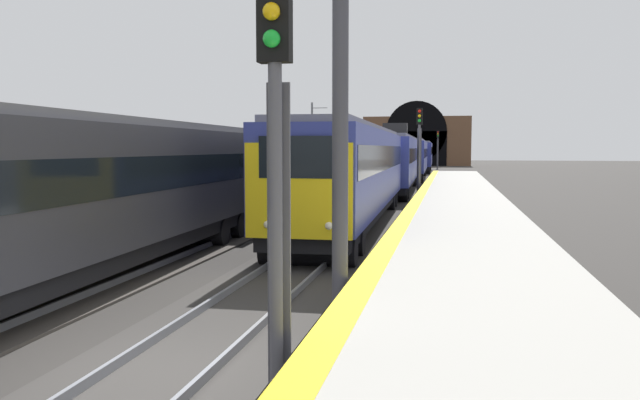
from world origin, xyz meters
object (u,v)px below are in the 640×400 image
train_adjacent_platform (227,174)px  railway_signal_mid (419,144)px  overhead_signal_gantry (115,13)px  railway_signal_near (276,151)px  railway_signal_far (438,146)px  train_main_approaching (405,158)px  catenary_mast_near (312,139)px

train_adjacent_platform → railway_signal_mid: (18.71, -6.21, 1.22)m
railway_signal_mid → overhead_signal_gantry: size_ratio=0.66×
train_adjacent_platform → railway_signal_near: size_ratio=7.46×
train_adjacent_platform → railway_signal_far: 77.93m
train_main_approaching → railway_signal_far: bearing=176.3°
railway_signal_far → overhead_signal_gantry: overhead_signal_gantry is taller
railway_signal_mid → overhead_signal_gantry: overhead_signal_gantry is taller
train_adjacent_platform → overhead_signal_gantry: 12.32m
railway_signal_far → train_main_approaching: bearing=-2.5°
catenary_mast_near → train_adjacent_platform: bearing=-171.6°
train_main_approaching → railway_signal_mid: bearing=6.3°
train_adjacent_platform → railway_signal_mid: size_ratio=6.78×
train_main_approaching → railway_signal_mid: (-14.41, -1.91, 1.14)m
train_main_approaching → railway_signal_near: (-48.44, -1.91, 0.85)m
railway_signal_mid → railway_signal_far: railway_signal_far is taller
train_main_approaching → railway_signal_near: size_ratio=15.50×
overhead_signal_gantry → catenary_mast_near: 58.27m
railway_signal_near → catenary_mast_near: size_ratio=0.64×
railway_signal_near → railway_signal_mid: railway_signal_mid is taller
railway_signal_near → railway_signal_far: bearing=-180.0°
railway_signal_mid → railway_signal_near: bearing=0.0°
train_adjacent_platform → catenary_mast_near: size_ratio=4.76×
train_main_approaching → catenary_mast_near: (12.82, 11.08, 1.87)m
train_adjacent_platform → railway_signal_mid: 19.75m
train_main_approaching → catenary_mast_near: 17.05m
railway_signal_far → train_adjacent_platform: bearing=-4.6°
railway_signal_near → railway_signal_mid: 34.04m
train_main_approaching → railway_signal_mid: railway_signal_mid is taller
overhead_signal_gantry → catenary_mast_near: bearing=8.8°
train_main_approaching → overhead_signal_gantry: (-44.75, 2.15, 3.34)m
railway_signal_near → railway_signal_mid: bearing=-180.0°
catenary_mast_near → railway_signal_far: bearing=-22.3°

